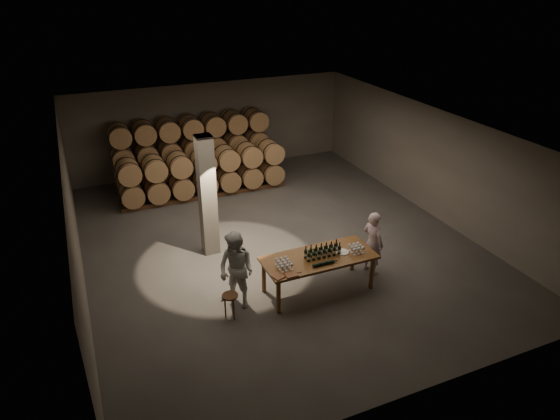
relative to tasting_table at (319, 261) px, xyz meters
name	(u,v)px	position (x,y,z in m)	size (l,w,h in m)	color
room	(207,196)	(-1.80, 2.70, 0.80)	(12.00, 12.00, 12.00)	#4A4745
tasting_table	(319,261)	(0.00, 0.00, 0.00)	(2.60, 1.10, 0.90)	brown
barrel_stack_back	(192,148)	(-0.96, 7.70, 0.40)	(5.48, 0.95, 2.31)	brown
barrel_stack_front	(204,172)	(-0.96, 6.30, 0.03)	(5.48, 0.95, 1.57)	brown
bottle_cluster	(323,252)	(0.09, -0.01, 0.22)	(0.86, 0.23, 0.32)	black
lying_bottles	(324,264)	(-0.06, -0.35, 0.14)	(0.60, 0.08, 0.08)	black
glass_cluster_left	(284,262)	(-0.90, -0.08, 0.22)	(0.30, 0.41, 0.16)	silver
glass_cluster_right	(356,247)	(0.89, -0.14, 0.23)	(0.31, 0.31, 0.18)	silver
plate	(342,252)	(0.59, -0.04, 0.11)	(0.31, 0.31, 0.02)	white
notebook_near	(291,275)	(-0.89, -0.45, 0.12)	(0.25, 0.20, 0.03)	brown
notebook_corner	(277,276)	(-1.18, -0.37, 0.12)	(0.21, 0.27, 0.02)	brown
pen	(299,273)	(-0.69, -0.42, 0.11)	(0.01, 0.01, 0.13)	black
stool	(230,299)	(-2.18, -0.16, -0.33)	(0.34, 0.34, 0.57)	brown
person_man	(373,243)	(1.57, 0.19, 0.02)	(0.59, 0.39, 1.63)	silver
person_woman	(236,270)	(-1.91, 0.20, 0.10)	(0.88, 0.68, 1.80)	silver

